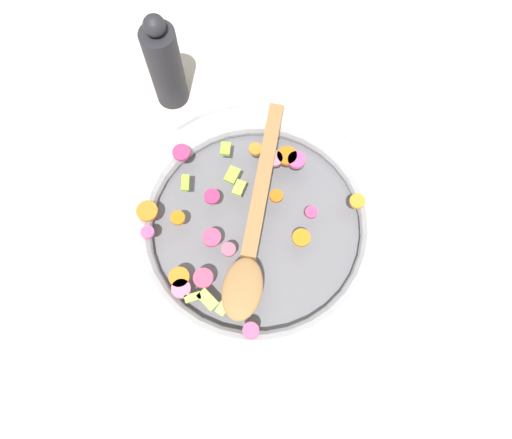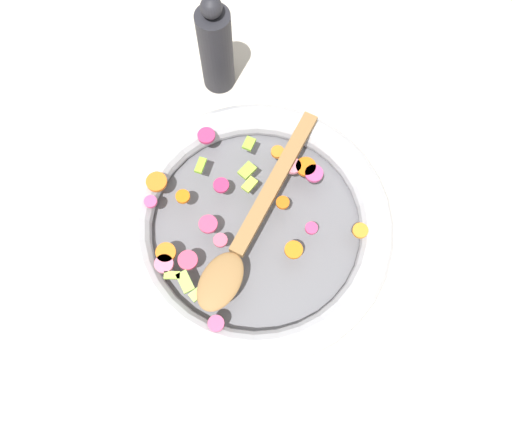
% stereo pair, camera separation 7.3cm
% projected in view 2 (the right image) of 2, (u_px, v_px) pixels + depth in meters
% --- Properties ---
extents(ground_plane, '(4.00, 4.00, 0.00)m').
position_uv_depth(ground_plane, '(256.00, 230.00, 0.78)').
color(ground_plane, beige).
extents(skillet, '(0.42, 0.42, 0.05)m').
position_uv_depth(skillet, '(256.00, 226.00, 0.76)').
color(skillet, slate).
rests_on(skillet, ground_plane).
extents(chopped_vegetables, '(0.30, 0.29, 0.01)m').
position_uv_depth(chopped_vegetables, '(231.00, 213.00, 0.73)').
color(chopped_vegetables, orange).
rests_on(chopped_vegetables, skillet).
extents(wooden_spoon, '(0.31, 0.20, 0.01)m').
position_uv_depth(wooden_spoon, '(250.00, 228.00, 0.71)').
color(wooden_spoon, olive).
rests_on(wooden_spoon, chopped_vegetables).
extents(pepper_mill, '(0.05, 0.05, 0.19)m').
position_uv_depth(pepper_mill, '(216.00, 48.00, 0.79)').
color(pepper_mill, '#232328').
rests_on(pepper_mill, ground_plane).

